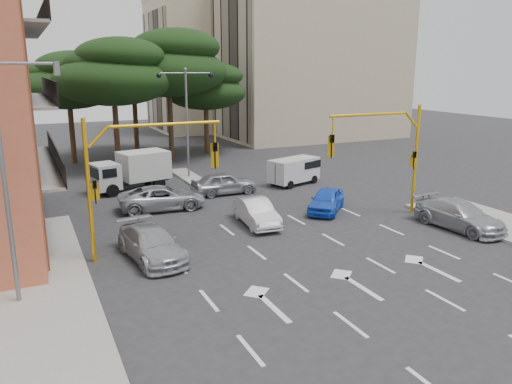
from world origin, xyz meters
TOP-DOWN VIEW (x-y plane):
  - ground at (0.00, 0.00)m, footprint 120.00×120.00m
  - sidewalk_left at (-11.50, -4.00)m, footprint 5.00×26.00m
  - median_strip at (0.00, 16.00)m, footprint 1.40×6.00m
  - apartment_beige_near at (19.95, 32.00)m, footprint 20.20×12.15m
  - apartment_beige_far at (12.95, 44.00)m, footprint 16.20×12.15m
  - pine_left_near at (-3.94, 21.96)m, footprint 9.15×9.15m
  - pine_center at (1.06, 23.96)m, footprint 9.98×9.98m
  - pine_left_far at (-6.94, 25.96)m, footprint 8.32×8.32m
  - pine_right at (5.06, 25.96)m, footprint 7.49×7.49m
  - pine_back at (-0.94, 28.96)m, footprint 9.15×9.15m
  - signal_mast_right at (6.80, 1.99)m, footprint 5.79×0.37m
  - signal_mast_left at (-6.80, 1.99)m, footprint 5.79×0.37m
  - street_lamp_left at (-11.29, -1.00)m, footprint 2.08×0.20m
  - street_lamp_center at (0.00, 16.00)m, footprint 4.16×0.36m
  - car_white_hatch at (-0.28, 3.68)m, footprint 1.76×4.11m
  - car_blue_compact at (4.36, 4.23)m, footprint 3.83×3.83m
  - car_silver_wagon at (-6.35, 1.25)m, footprint 2.43×4.84m
  - car_silver_cross_a at (-3.94, 8.57)m, footprint 5.09×2.66m
  - car_silver_cross_b at (0.59, 10.42)m, footprint 4.25×1.77m
  - car_silver_parked at (8.70, -1.28)m, footprint 2.36×4.98m
  - van_white at (6.02, 10.92)m, footprint 4.04×2.75m
  - box_truck_a at (-4.57, 14.00)m, footprint 5.47×3.23m

SIDE VIEW (x-z plane):
  - ground at x=0.00m, z-range 0.00..0.00m
  - sidewalk_left at x=-11.50m, z-range 0.00..0.15m
  - median_strip at x=0.00m, z-range 0.00..0.15m
  - car_blue_compact at x=4.36m, z-range 0.00..1.32m
  - car_white_hatch at x=-0.28m, z-range 0.00..1.32m
  - car_silver_wagon at x=-6.35m, z-range 0.00..1.35m
  - car_silver_cross_a at x=-3.94m, z-range 0.00..1.37m
  - car_silver_parked at x=8.70m, z-range 0.00..1.40m
  - car_silver_cross_b at x=0.59m, z-range 0.00..1.44m
  - van_white at x=6.02m, z-range 0.00..1.85m
  - box_truck_a at x=-4.57m, z-range 0.00..2.52m
  - signal_mast_right at x=6.80m, z-range 0.88..6.88m
  - signal_mast_left at x=-6.80m, z-range 0.88..6.88m
  - street_lamp_left at x=-11.29m, z-range 0.72..8.72m
  - street_lamp_center at x=0.00m, z-range 1.54..9.31m
  - pine_right at x=5.06m, z-range 2.03..10.40m
  - pine_left_far at x=-6.94m, z-range 2.26..11.56m
  - pine_left_near at x=-3.94m, z-range 2.49..12.72m
  - pine_back at x=-0.94m, z-range 2.49..12.72m
  - pine_center at x=1.06m, z-range 2.72..13.88m
  - apartment_beige_far at x=12.95m, z-range 0.00..16.70m
  - apartment_beige_near at x=19.95m, z-range 0.00..18.70m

